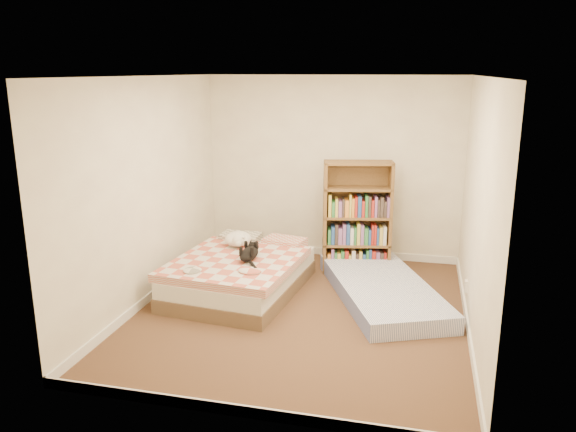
% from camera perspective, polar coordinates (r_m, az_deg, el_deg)
% --- Properties ---
extents(room, '(3.51, 4.01, 2.51)m').
position_cam_1_polar(room, '(5.84, 1.40, 1.12)').
color(room, '#4E3521').
rests_on(room, ground).
extents(bed, '(1.51, 1.97, 0.49)m').
position_cam_1_polar(bed, '(6.73, -4.75, -5.76)').
color(bed, brown).
rests_on(bed, room).
extents(bookshelf, '(0.93, 0.46, 1.45)m').
position_cam_1_polar(bookshelf, '(7.34, 7.01, -1.47)').
color(bookshelf, brown).
rests_on(bookshelf, room).
extents(floor_mattress, '(1.74, 2.37, 0.19)m').
position_cam_1_polar(floor_mattress, '(6.64, 9.52, -7.35)').
color(floor_mattress, '#6570A9').
rests_on(floor_mattress, room).
extents(black_cat, '(0.24, 0.70, 0.16)m').
position_cam_1_polar(black_cat, '(6.50, -3.86, -3.76)').
color(black_cat, black).
rests_on(black_cat, bed).
extents(white_dog, '(0.44, 0.46, 0.18)m').
position_cam_1_polar(white_dog, '(6.98, -5.07, -2.34)').
color(white_dog, silver).
rests_on(white_dog, bed).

